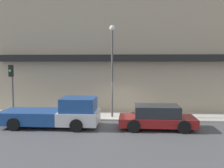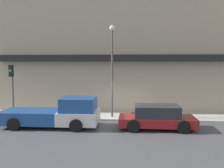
{
  "view_description": "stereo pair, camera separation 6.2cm",
  "coord_description": "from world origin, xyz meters",
  "px_view_note": "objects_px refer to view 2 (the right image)",
  "views": [
    {
      "loc": [
        0.62,
        -15.78,
        3.77
      ],
      "look_at": [
        -0.6,
        1.03,
        2.34
      ],
      "focal_mm": 40.0,
      "sensor_mm": 36.0,
      "label": 1
    },
    {
      "loc": [
        0.68,
        -15.78,
        3.77
      ],
      "look_at": [
        -0.6,
        1.03,
        2.34
      ],
      "focal_mm": 40.0,
      "sensor_mm": 36.0,
      "label": 2
    }
  ],
  "objects_px": {
    "parked_car": "(157,117)",
    "traffic_light": "(12,81)",
    "street_lamp": "(112,61)",
    "pickup_truck": "(57,114)",
    "fire_hydrant": "(64,112)"
  },
  "relations": [
    {
      "from": "parked_car",
      "to": "pickup_truck",
      "type": "bearing_deg",
      "value": 179.51
    },
    {
      "from": "fire_hydrant",
      "to": "pickup_truck",
      "type": "bearing_deg",
      "value": -84.14
    },
    {
      "from": "pickup_truck",
      "to": "fire_hydrant",
      "type": "distance_m",
      "value": 2.34
    },
    {
      "from": "pickup_truck",
      "to": "traffic_light",
      "type": "height_order",
      "value": "traffic_light"
    },
    {
      "from": "parked_car",
      "to": "street_lamp",
      "type": "distance_m",
      "value": 4.83
    },
    {
      "from": "pickup_truck",
      "to": "fire_hydrant",
      "type": "xyz_separation_m",
      "value": [
        -0.24,
        2.3,
        -0.35
      ]
    },
    {
      "from": "fire_hydrant",
      "to": "traffic_light",
      "type": "height_order",
      "value": "traffic_light"
    },
    {
      "from": "parked_car",
      "to": "traffic_light",
      "type": "relative_size",
      "value": 1.24
    },
    {
      "from": "street_lamp",
      "to": "fire_hydrant",
      "type": "bearing_deg",
      "value": -179.63
    },
    {
      "from": "fire_hydrant",
      "to": "traffic_light",
      "type": "bearing_deg",
      "value": -179.94
    },
    {
      "from": "pickup_truck",
      "to": "traffic_light",
      "type": "relative_size",
      "value": 1.63
    },
    {
      "from": "fire_hydrant",
      "to": "street_lamp",
      "type": "bearing_deg",
      "value": 0.37
    },
    {
      "from": "parked_car",
      "to": "fire_hydrant",
      "type": "xyz_separation_m",
      "value": [
        -6.05,
        2.3,
        -0.24
      ]
    },
    {
      "from": "parked_car",
      "to": "traffic_light",
      "type": "height_order",
      "value": "traffic_light"
    },
    {
      "from": "parked_car",
      "to": "traffic_light",
      "type": "xyz_separation_m",
      "value": [
        -9.65,
        2.29,
        1.88
      ]
    }
  ]
}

